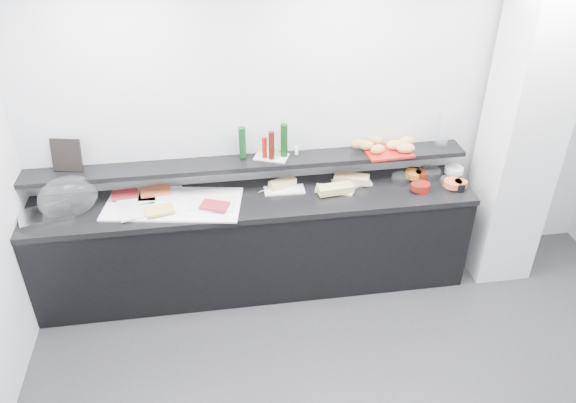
{
  "coord_description": "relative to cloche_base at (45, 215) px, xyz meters",
  "views": [
    {
      "loc": [
        -0.99,
        -2.15,
        3.31
      ],
      "look_at": [
        -0.45,
        1.45,
        1.0
      ],
      "focal_mm": 35.0,
      "sensor_mm": 36.0,
      "label": 1
    }
  ],
  "objects": [
    {
      "name": "sandwich_food_right",
      "position": [
        2.45,
        0.15,
        0.02
      ],
      "size": [
        0.31,
        0.21,
        0.06
      ],
      "primitive_type": "cube",
      "rotation": [
        0.0,
        0.0,
        -0.38
      ],
      "color": "tan",
      "rests_on": "sandwich_plate_right"
    },
    {
      "name": "column",
      "position": [
        3.8,
        -0.01,
        0.43
      ],
      "size": [
        0.5,
        0.5,
        2.7
      ],
      "primitive_type": "cube",
      "color": "white",
      "rests_on": "ground"
    },
    {
      "name": "food_cheese",
      "position": [
        0.87,
        -0.1,
        0.02
      ],
      "size": [
        0.24,
        0.19,
        0.02
      ],
      "primitive_type": "cube",
      "rotation": [
        0.0,
        0.0,
        0.26
      ],
      "color": "#DBC355",
      "rests_on": "platter_cheese"
    },
    {
      "name": "bread_roll_midw",
      "position": [
        2.57,
        0.22,
        0.29
      ],
      "size": [
        0.15,
        0.11,
        0.08
      ],
      "primitive_type": "ellipsoid",
      "rotation": [
        0.0,
        0.0,
        -0.22
      ],
      "color": "#BB9347",
      "rests_on": "bread_tray"
    },
    {
      "name": "tongs_right",
      "position": [
        2.5,
        0.05,
        -0.0
      ],
      "size": [
        0.14,
        0.09,
        0.01
      ],
      "primitive_type": "cylinder",
      "rotation": [
        0.0,
        1.57,
        0.53
      ],
      "color": "silver",
      "rests_on": "sandwich_plate_right"
    },
    {
      "name": "bread_roll_ne",
      "position": [
        2.93,
        0.25,
        0.29
      ],
      "size": [
        0.16,
        0.12,
        0.08
      ],
      "primitive_type": "ellipsoid",
      "rotation": [
        0.0,
        0.0,
        0.17
      ],
      "color": "tan",
      "rests_on": "bread_tray"
    },
    {
      "name": "bread_roll_n",
      "position": [
        2.69,
        0.3,
        0.29
      ],
      "size": [
        0.14,
        0.1,
        0.08
      ],
      "primitive_type": "ellipsoid",
      "rotation": [
        0.0,
        0.0,
        -0.21
      ],
      "color": "#AE9142",
      "rests_on": "bread_tray"
    },
    {
      "name": "bottle_green_b",
      "position": [
        1.89,
        0.23,
        0.38
      ],
      "size": [
        0.07,
        0.07,
        0.28
      ],
      "primitive_type": "cylinder",
      "rotation": [
        0.0,
        0.0,
        -0.19
      ],
      "color": "#0E3410",
      "rests_on": "condiment_tray"
    },
    {
      "name": "sandwich_food_mid",
      "position": [
        2.28,
        0.0,
        0.02
      ],
      "size": [
        0.3,
        0.14,
        0.06
      ],
      "primitive_type": "cube",
      "rotation": [
        0.0,
        0.0,
        0.11
      ],
      "color": "tan",
      "rests_on": "sandwich_plate_mid"
    },
    {
      "name": "framed_print",
      "position": [
        0.18,
        0.27,
        0.36
      ],
      "size": [
        0.24,
        0.12,
        0.26
      ],
      "primitive_type": "cube",
      "rotation": [
        -0.21,
        0.0,
        -0.21
      ],
      "color": "black",
      "rests_on": "wall_shelf"
    },
    {
      "name": "food_salmon",
      "position": [
        0.83,
        0.2,
        0.02
      ],
      "size": [
        0.25,
        0.17,
        0.02
      ],
      "primitive_type": "cube",
      "rotation": [
        0.0,
        0.0,
        0.1
      ],
      "color": "#E5592E",
      "rests_on": "platter_salmon"
    },
    {
      "name": "bowl_glass_fruit",
      "position": [
        2.86,
        0.1,
        0.02
      ],
      "size": [
        0.19,
        0.19,
        0.07
      ],
      "primitive_type": "cylinder",
      "rotation": [
        0.0,
        0.0,
        0.4
      ],
      "color": "white",
      "rests_on": "counter_top"
    },
    {
      "name": "sandwich_food_left",
      "position": [
        1.86,
        0.16,
        0.02
      ],
      "size": [
        0.24,
        0.17,
        0.06
      ],
      "primitive_type": "cube",
      "rotation": [
        0.0,
        0.0,
        0.42
      ],
      "color": "#E1C376",
      "rests_on": "sandwich_plate_left"
    },
    {
      "name": "condiment_tray",
      "position": [
        1.78,
        0.24,
        0.24
      ],
      "size": [
        0.31,
        0.25,
        0.01
      ],
      "primitive_type": "cube",
      "rotation": [
        0.0,
        0.0,
        -0.4
      ],
      "color": "white",
      "rests_on": "wall_shelf"
    },
    {
      "name": "fill_glass_fruit",
      "position": [
        2.98,
        0.14,
        0.03
      ],
      "size": [
        0.15,
        0.15,
        0.05
      ],
      "primitive_type": "cylinder",
      "rotation": [
        0.0,
        0.0,
        0.08
      ],
      "color": "orange",
      "rests_on": "bowl_glass_fruit"
    },
    {
      "name": "platter_cheese",
      "position": [
        0.7,
        -0.07,
        0.0
      ],
      "size": [
        0.32,
        0.25,
        0.01
      ],
      "primitive_type": "cube",
      "rotation": [
        0.0,
        0.0,
        0.23
      ],
      "color": "white",
      "rests_on": "linen_runner"
    },
    {
      "name": "platter_meat_b",
      "position": [
        1.28,
        -0.03,
        0.0
      ],
      "size": [
        0.38,
        0.28,
        0.01
      ],
      "primitive_type": "cube",
      "rotation": [
        0.0,
        0.0,
        -0.16
      ],
      "color": "white",
      "rests_on": "linen_runner"
    },
    {
      "name": "bowl_black_fruit",
      "position": [
        3.3,
        -0.09,
        0.02
      ],
      "size": [
        0.1,
        0.1,
        0.07
      ],
      "primitive_type": "cylinder",
      "rotation": [
        0.0,
        0.0,
        -0.01
      ],
      "color": "black",
      "rests_on": "counter_top"
    },
    {
      "name": "bread_roll_se",
      "position": [
        2.88,
        0.12,
        0.29
      ],
      "size": [
        0.16,
        0.11,
        0.08
      ],
      "primitive_type": "ellipsoid",
      "rotation": [
        0.0,
        0.0,
        -0.11
      ],
      "color": "tan",
      "rests_on": "bread_tray"
    },
    {
      "name": "fill_glass_cream",
      "position": [
        3.36,
        0.16,
        0.03
      ],
      "size": [
        0.19,
        0.19,
        0.05
      ],
      "primitive_type": "cylinder",
      "rotation": [
        0.0,
        0.0,
        0.2
      ],
      "color": "white",
      "rests_on": "bowl_glass_cream"
    },
    {
      "name": "bread_roll_mide",
      "position": [
        2.81,
        0.19,
        0.29
      ],
      "size": [
        0.14,
        0.09,
        0.08
      ],
      "primitive_type": "ellipsoid",
      "rotation": [
        0.0,
        0.0,
        -0.03
      ],
      "color": "#D6AC51",
      "rests_on": "bread_tray"
    },
    {
      "name": "fill_black_jam",
      "position": [
        3.05,
        0.12,
        0.03
      ],
      "size": [
        0.12,
        0.12,
        0.05
      ],
      "primitive_type": "cylinder",
      "rotation": [
        0.0,
        0.0,
        -0.09
      ],
      "color": "#50190B",
      "rests_on": "bowl_black_jam"
    },
    {
      "name": "shaker_pepper",
      "position": [
        1.83,
        0.25,
        0.28
      ],
      "size": [
        0.03,
        0.03,
        0.07
      ],
      "primitive_type": "cylinder",
      "rotation": [
        0.0,
        0.0,
        0.03
      ],
      "color": "silver",
      "rests_on": "condiment_tray"
    },
    {
      "name": "bowl_glass_cream",
      "position": [
        3.14,
        0.15,
        0.02
      ],
      "size": [
        0.21,
        0.21,
        0.07
      ],
      "primitive_type": "cylinder",
      "rotation": [
        0.0,
        0.0,
        -0.14
      ],
      "color": "white",
      "rests_on": "counter_top"
    },
    {
      "name": "food_meat_a",
      "position": [
        0.58,
        0.18,
        0.02
      ],
      "size": [
        0.22,
        0.15,
        0.02
      ],
      "primitive_type": "cube",
      "rotation": [
        0.0,
        0.0,
        0.1
      ],
      "color": "maroon",
      "rests_on": "platter_meat_a"
    },
    {
      "name": "linen_runner",
      "position": [
        0.97,
        0.03,
        -0.01
      ],
      "size": [
        1.14,
        0.68,
        0.01
      ],
      "primitive_type": "cube",
      "rotation": [
        0.0,
        0.0,
        -0.17
      ],
      "color": "white",
      "rests_on": "counter_top"
    },
    {
      "name": "counter_top",
      "position": [
        1.6,
        0.04,
        -0.05
      ],
      "size": [
        3.62,
        0.62,
        0.05
      ],
      "primitive_type": "cube",
      "color": "black",
      "rests_on": "buffet_cabinet"
    },
    {
      "name": "fill_glass_salmon",
      "position": [
        3.26,
        -0.06,
        0.03
      ],
      "size": [
        0.16,
        0.16,
        0.05
      ],
      "primitive_type": "cylinder",
      "rotation": [
        0.0,
        0.0,
        -0.05
      ],
      "color": "#F3603B",
      "rests_on": "bowl_glass_salmon"
    },
    {
      "name": "bottle_green_a",
      "position": [
        1.55,
        0.26,
        0.37
      ],
      "size": [
        0.07,
        0.07,
        0.26
      ],
      "primitive_type": "cylinder",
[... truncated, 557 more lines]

